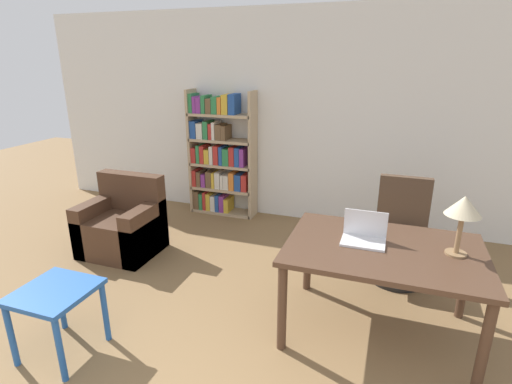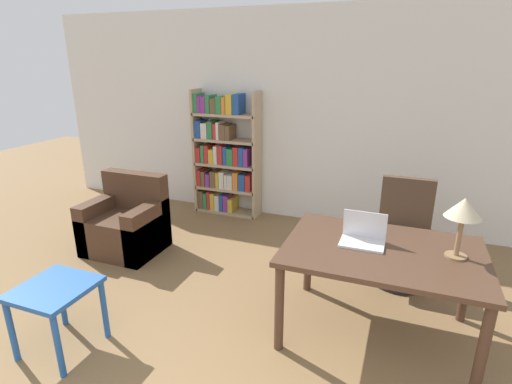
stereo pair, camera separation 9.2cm
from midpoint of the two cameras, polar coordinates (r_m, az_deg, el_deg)
wall_back at (r=5.17m, az=8.55°, el=10.17°), size 8.00×0.06×2.70m
desk at (r=3.18m, az=16.88°, el=-9.05°), size 1.44×1.00×0.75m
laptop at (r=3.17m, az=14.36°, el=-6.02°), size 0.33×0.22×0.24m
table_lamp at (r=3.10m, az=26.78°, el=-2.13°), size 0.24×0.24×0.44m
office_chair at (r=4.17m, az=19.34°, el=-5.69°), size 0.55×0.55×1.00m
side_table_blue at (r=3.31m, az=-27.39°, el=-13.68°), size 0.50×0.52×0.53m
armchair at (r=4.74m, az=-19.05°, el=-4.74°), size 0.79×0.67×0.86m
bookshelf at (r=5.51m, az=-5.81°, el=5.01°), size 0.92×0.28×1.70m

